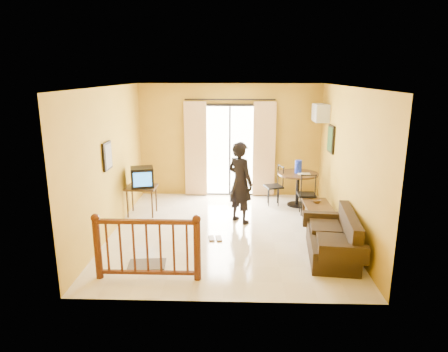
{
  "coord_description": "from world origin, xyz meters",
  "views": [
    {
      "loc": [
        0.18,
        -7.36,
        3.03
      ],
      "look_at": [
        -0.07,
        0.2,
        1.08
      ],
      "focal_mm": 32.0,
      "sensor_mm": 36.0,
      "label": 1
    }
  ],
  "objects_px": {
    "television": "(142,177)",
    "standing_person": "(240,183)",
    "coffee_table": "(317,211)",
    "dining_table": "(298,180)",
    "sofa": "(335,241)"
  },
  "relations": [
    {
      "from": "coffee_table",
      "to": "dining_table",
      "type": "bearing_deg",
      "value": 101.63
    },
    {
      "from": "sofa",
      "to": "standing_person",
      "type": "height_order",
      "value": "standing_person"
    },
    {
      "from": "coffee_table",
      "to": "standing_person",
      "type": "bearing_deg",
      "value": 177.89
    },
    {
      "from": "dining_table",
      "to": "sofa",
      "type": "xyz_separation_m",
      "value": [
        0.24,
        -2.72,
        -0.34
      ]
    },
    {
      "from": "television",
      "to": "standing_person",
      "type": "relative_size",
      "value": 0.33
    },
    {
      "from": "coffee_table",
      "to": "standing_person",
      "type": "xyz_separation_m",
      "value": [
        -1.6,
        0.06,
        0.57
      ]
    },
    {
      "from": "dining_table",
      "to": "sofa",
      "type": "bearing_deg",
      "value": -84.91
    },
    {
      "from": "television",
      "to": "coffee_table",
      "type": "relative_size",
      "value": 0.6
    },
    {
      "from": "television",
      "to": "coffee_table",
      "type": "distance_m",
      "value": 3.79
    },
    {
      "from": "sofa",
      "to": "standing_person",
      "type": "distance_m",
      "value": 2.33
    },
    {
      "from": "television",
      "to": "sofa",
      "type": "bearing_deg",
      "value": -42.88
    },
    {
      "from": "dining_table",
      "to": "standing_person",
      "type": "bearing_deg",
      "value": -140.48
    },
    {
      "from": "television",
      "to": "standing_person",
      "type": "distance_m",
      "value": 2.15
    },
    {
      "from": "coffee_table",
      "to": "standing_person",
      "type": "relative_size",
      "value": 0.55
    },
    {
      "from": "dining_table",
      "to": "sofa",
      "type": "height_order",
      "value": "dining_table"
    }
  ]
}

